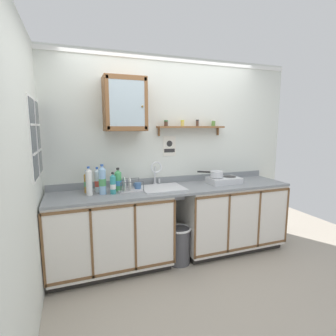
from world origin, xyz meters
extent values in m
plane|color=#9E9384|center=(0.00, 0.00, 0.00)|extent=(6.00, 6.00, 0.00)
cube|color=silver|center=(0.00, 0.69, 1.27)|extent=(3.60, 0.05, 2.53)
cube|color=white|center=(0.00, 0.66, 2.48)|extent=(3.60, 0.02, 0.05)
cube|color=silver|center=(-1.53, -0.27, 1.27)|extent=(0.05, 3.47, 2.53)
cube|color=black|center=(-0.81, 0.39, 0.04)|extent=(1.32, 0.55, 0.08)
cube|color=silver|center=(-0.81, 0.36, 0.48)|extent=(1.35, 0.61, 0.81)
cube|color=brown|center=(-0.81, 0.05, 0.85)|extent=(1.35, 0.01, 0.03)
cube|color=brown|center=(-0.81, 0.05, 0.13)|extent=(1.35, 0.01, 0.03)
cube|color=brown|center=(-1.48, 0.05, 0.48)|extent=(0.02, 0.01, 0.74)
cube|color=brown|center=(-1.03, 0.05, 0.48)|extent=(0.02, 0.01, 0.74)
cube|color=brown|center=(-0.58, 0.05, 0.48)|extent=(0.02, 0.01, 0.74)
cube|color=brown|center=(-0.13, 0.05, 0.48)|extent=(0.02, 0.01, 0.74)
cube|color=black|center=(0.80, 0.39, 0.04)|extent=(1.33, 0.55, 0.08)
cube|color=silver|center=(0.80, 0.36, 0.48)|extent=(1.36, 0.61, 0.81)
cube|color=brown|center=(0.80, 0.05, 0.85)|extent=(1.36, 0.01, 0.03)
cube|color=brown|center=(0.80, 0.05, 0.13)|extent=(1.36, 0.01, 0.03)
cube|color=brown|center=(0.12, 0.05, 0.48)|extent=(0.02, 0.01, 0.74)
cube|color=brown|center=(0.58, 0.05, 0.48)|extent=(0.02, 0.01, 0.74)
cube|color=brown|center=(1.03, 0.05, 0.48)|extent=(0.02, 0.01, 0.74)
cube|color=brown|center=(1.48, 0.05, 0.48)|extent=(0.02, 0.01, 0.74)
cube|color=gray|center=(0.00, 0.36, 0.90)|extent=(2.96, 0.64, 0.03)
cube|color=gray|center=(0.00, 0.66, 0.96)|extent=(2.96, 0.02, 0.08)
cube|color=silver|center=(-0.16, 0.38, 0.92)|extent=(0.51, 0.43, 0.01)
cube|color=slate|center=(-0.16, 0.38, 0.81)|extent=(0.43, 0.35, 0.01)
cube|color=slate|center=(-0.16, 0.56, 0.86)|extent=(0.43, 0.01, 0.11)
cube|color=slate|center=(-0.16, 0.20, 0.86)|extent=(0.43, 0.01, 0.11)
cylinder|color=#4C4C51|center=(-0.16, 0.38, 0.81)|extent=(0.04, 0.04, 0.01)
cylinder|color=silver|center=(-0.19, 0.62, 0.93)|extent=(0.05, 0.05, 0.02)
cylinder|color=silver|center=(-0.19, 0.62, 1.05)|extent=(0.02, 0.02, 0.21)
torus|color=silver|center=(-0.19, 0.55, 1.15)|extent=(0.15, 0.02, 0.15)
cylinder|color=silver|center=(-0.13, 0.62, 0.96)|extent=(0.02, 0.02, 0.05)
cube|color=silver|center=(0.69, 0.37, 0.96)|extent=(0.41, 0.27, 0.08)
cylinder|color=#2D2D2D|center=(0.59, 0.39, 1.00)|extent=(0.17, 0.17, 0.01)
cylinder|color=#2D2D2D|center=(0.79, 0.39, 1.00)|extent=(0.17, 0.17, 0.01)
cylinder|color=black|center=(0.59, 0.25, 0.96)|extent=(0.03, 0.02, 0.03)
cylinder|color=black|center=(0.79, 0.25, 0.96)|extent=(0.03, 0.02, 0.03)
cylinder|color=silver|center=(0.59, 0.39, 1.04)|extent=(0.17, 0.17, 0.08)
torus|color=silver|center=(0.59, 0.39, 1.08)|extent=(0.17, 0.17, 0.01)
cylinder|color=black|center=(0.45, 0.49, 1.07)|extent=(0.15, 0.12, 0.02)
cylinder|color=#4CB266|center=(-0.69, 0.44, 1.03)|extent=(0.08, 0.08, 0.21)
cone|color=#4CB266|center=(-0.69, 0.44, 1.15)|extent=(0.08, 0.08, 0.04)
cylinder|color=#262626|center=(-0.69, 0.44, 1.18)|extent=(0.04, 0.04, 0.02)
cylinder|color=#3F8CCC|center=(-0.69, 0.44, 1.01)|extent=(0.08, 0.08, 0.06)
cylinder|color=#8CB7E0|center=(-0.87, 0.35, 1.06)|extent=(0.08, 0.08, 0.28)
cone|color=#8CB7E0|center=(-0.87, 0.35, 1.21)|extent=(0.07, 0.07, 0.03)
cylinder|color=#2D59B2|center=(-0.87, 0.35, 1.24)|extent=(0.03, 0.03, 0.02)
cylinder|color=#4C9959|center=(-0.87, 0.35, 1.05)|extent=(0.08, 0.08, 0.08)
cylinder|color=white|center=(-1.01, 0.35, 1.05)|extent=(0.07, 0.07, 0.27)
cone|color=white|center=(-1.01, 0.35, 1.20)|extent=(0.06, 0.06, 0.03)
cylinder|color=#2D59B2|center=(-1.01, 0.35, 1.23)|extent=(0.03, 0.03, 0.02)
cylinder|color=white|center=(-1.01, 0.35, 1.06)|extent=(0.07, 0.07, 0.07)
cylinder|color=gold|center=(-1.03, 0.47, 1.02)|extent=(0.07, 0.07, 0.20)
cone|color=gold|center=(-1.03, 0.47, 1.14)|extent=(0.06, 0.06, 0.03)
cylinder|color=#2D59B2|center=(-1.03, 0.47, 1.16)|extent=(0.03, 0.03, 0.02)
cylinder|color=#4C9959|center=(-1.03, 0.47, 1.02)|extent=(0.07, 0.07, 0.06)
cylinder|color=teal|center=(-0.76, 0.32, 1.02)|extent=(0.06, 0.06, 0.20)
cone|color=teal|center=(-0.76, 0.32, 1.13)|extent=(0.06, 0.06, 0.03)
cylinder|color=#262626|center=(-0.76, 0.32, 1.15)|extent=(0.03, 0.03, 0.02)
cylinder|color=white|center=(-0.76, 0.32, 1.00)|extent=(0.07, 0.07, 0.05)
cylinder|color=silver|center=(-0.92, 0.47, 1.04)|extent=(0.06, 0.06, 0.24)
cone|color=silver|center=(-0.92, 0.47, 1.17)|extent=(0.06, 0.06, 0.03)
cylinder|color=#2D59B2|center=(-0.92, 0.47, 1.19)|extent=(0.03, 0.03, 0.02)
cylinder|color=#D84C3F|center=(-0.92, 0.47, 1.01)|extent=(0.06, 0.06, 0.07)
cube|color=#B2B2B7|center=(-0.56, 0.39, 0.92)|extent=(0.28, 0.22, 0.01)
cylinder|color=#4C4F54|center=(-0.69, 0.28, 0.99)|extent=(0.01, 0.01, 0.11)
cylinder|color=#4C4F54|center=(-0.43, 0.28, 0.99)|extent=(0.01, 0.01, 0.11)
cylinder|color=#4C4F54|center=(-0.69, 0.49, 0.99)|extent=(0.01, 0.01, 0.11)
cylinder|color=#4C4F54|center=(-0.43, 0.49, 0.99)|extent=(0.01, 0.01, 0.11)
cylinder|color=#4C4F54|center=(-0.56, 0.28, 1.04)|extent=(0.26, 0.01, 0.01)
cylinder|color=#4C4F54|center=(-0.56, 0.49, 1.04)|extent=(0.26, 0.01, 0.01)
cylinder|color=white|center=(-0.63, 0.39, 1.01)|extent=(0.01, 0.16, 0.16)
cylinder|color=white|center=(-0.56, 0.39, 1.01)|extent=(0.01, 0.14, 0.14)
cylinder|color=#3F6699|center=(-0.46, 0.42, 0.96)|extent=(0.08, 0.08, 0.09)
torus|color=#3F6699|center=(-0.48, 0.46, 0.97)|extent=(0.04, 0.06, 0.06)
cube|color=brown|center=(-0.57, 0.53, 1.91)|extent=(0.48, 0.28, 0.61)
cube|color=silver|center=(-0.57, 0.38, 1.91)|extent=(0.39, 0.01, 0.50)
cube|color=brown|center=(-0.78, 0.38, 1.91)|extent=(0.04, 0.01, 0.57)
cube|color=brown|center=(-0.35, 0.38, 1.91)|extent=(0.04, 0.01, 0.57)
cube|color=brown|center=(-0.57, 0.38, 2.18)|extent=(0.45, 0.01, 0.05)
cube|color=brown|center=(-0.57, 0.38, 1.64)|extent=(0.45, 0.01, 0.05)
sphere|color=olive|center=(-0.40, 0.37, 1.88)|extent=(0.02, 0.02, 0.02)
cube|color=brown|center=(0.31, 0.60, 1.65)|extent=(0.92, 0.14, 0.02)
cube|color=brown|center=(-0.12, 0.65, 1.59)|extent=(0.02, 0.03, 0.10)
cube|color=brown|center=(0.74, 0.65, 1.59)|extent=(0.02, 0.03, 0.10)
cylinder|color=#4C3326|center=(-0.04, 0.60, 1.69)|extent=(0.05, 0.05, 0.06)
cylinder|color=#33723F|center=(-0.04, 0.60, 1.73)|extent=(0.05, 0.05, 0.02)
cylinder|color=#E0C659|center=(0.18, 0.59, 1.69)|extent=(0.05, 0.05, 0.06)
cylinder|color=yellow|center=(0.18, 0.59, 1.73)|extent=(0.05, 0.05, 0.02)
cylinder|color=#4C3326|center=(0.40, 0.60, 1.70)|extent=(0.04, 0.04, 0.07)
cylinder|color=black|center=(0.40, 0.60, 1.74)|extent=(0.04, 0.04, 0.02)
cylinder|color=#598C3F|center=(0.63, 0.59, 1.70)|extent=(0.05, 0.05, 0.07)
cylinder|color=white|center=(0.63, 0.59, 1.74)|extent=(0.05, 0.05, 0.02)
cube|color=silver|center=(0.03, 0.66, 1.40)|extent=(0.17, 0.01, 0.26)
cube|color=#262626|center=(0.03, 0.66, 1.35)|extent=(0.15, 0.00, 0.05)
cylinder|color=#262626|center=(0.03, 0.66, 1.44)|extent=(0.08, 0.00, 0.08)
cube|color=#262D38|center=(-1.49, 0.30, 1.55)|extent=(0.01, 0.68, 0.73)
cube|color=white|center=(-1.50, 0.30, 1.55)|extent=(0.02, 0.72, 0.77)
cube|color=white|center=(-1.48, 0.30, 1.55)|extent=(0.01, 0.02, 0.73)
cube|color=white|center=(-1.48, 0.30, 1.42)|extent=(0.01, 0.68, 0.02)
cube|color=white|center=(-1.48, 0.30, 1.67)|extent=(0.01, 0.68, 0.02)
cylinder|color=#4C4C51|center=(-0.01, 0.22, 0.22)|extent=(0.26, 0.26, 0.44)
torus|color=white|center=(-0.01, 0.22, 0.44)|extent=(0.29, 0.29, 0.03)
camera|label=1|loc=(-1.17, -2.54, 1.66)|focal=27.97mm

